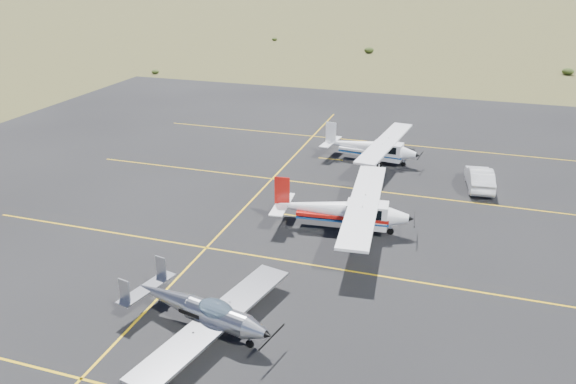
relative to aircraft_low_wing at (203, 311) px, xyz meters
The scene contains 6 objects.
ground 5.64m from the aircraft_low_wing, 58.93° to the left, with size 1600.00×1600.00×0.00m, color #383D1C.
apron 12.14m from the aircraft_low_wing, 76.30° to the left, with size 72.00×72.00×0.02m, color black.
aircraft_low_wing is the anchor object (origin of this frame).
aircraft_cessna 11.81m from the aircraft_low_wing, 72.52° to the left, with size 7.17×11.92×3.01m.
aircraft_plain 23.80m from the aircraft_low_wing, 82.72° to the left, with size 6.71×11.12×2.80m.
sedan 23.37m from the aircraft_low_wing, 61.54° to the left, with size 1.58×4.53×1.49m, color silver.
Camera 1 is at (6.76, -22.72, 14.91)m, focal length 35.00 mm.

